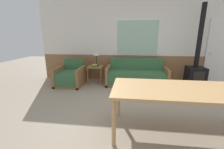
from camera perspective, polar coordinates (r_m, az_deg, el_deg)
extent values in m
plane|color=gray|center=(3.03, 15.22, -16.56)|extent=(16.00, 16.00, 0.00)
cube|color=#8E603D|center=(5.34, 11.79, 2.41)|extent=(7.20, 0.06, 0.88)
cube|color=silver|center=(5.23, 12.59, 17.02)|extent=(7.20, 0.06, 1.82)
cube|color=white|center=(5.16, 9.61, 13.68)|extent=(1.42, 0.01, 1.17)
cube|color=#99BCA8|center=(5.16, 9.62, 13.67)|extent=(1.34, 0.02, 1.09)
cube|color=olive|center=(4.89, 9.13, -3.60)|extent=(1.89, 0.78, 0.06)
cube|color=#38663D|center=(4.80, 9.24, -1.17)|extent=(1.73, 0.70, 0.38)
cube|color=#38663D|center=(5.07, 9.29, 4.11)|extent=(1.73, 0.10, 0.38)
cube|color=olive|center=(4.86, -1.49, -0.30)|extent=(0.08, 0.78, 0.58)
cube|color=olive|center=(4.93, 19.83, -0.96)|extent=(0.08, 0.78, 0.58)
cube|color=olive|center=(5.01, -15.39, -3.50)|extent=(0.81, 0.88, 0.06)
cube|color=#38663D|center=(4.93, -15.65, -1.14)|extent=(0.65, 0.80, 0.38)
cube|color=#38663D|center=(5.22, -14.23, 3.96)|extent=(0.65, 0.10, 0.35)
cube|color=olive|center=(5.09, -19.40, -0.48)|extent=(0.08, 0.88, 0.58)
cube|color=olive|center=(4.81, -11.56, -0.78)|extent=(0.08, 0.88, 0.58)
cube|color=olive|center=(4.96, -6.27, 3.02)|extent=(0.50, 0.50, 0.03)
cylinder|color=olive|center=(4.88, -9.25, -0.71)|extent=(0.04, 0.04, 0.54)
cylinder|color=olive|center=(4.78, -4.23, -0.89)|extent=(0.04, 0.04, 0.54)
cylinder|color=olive|center=(5.29, -7.95, 0.54)|extent=(0.04, 0.04, 0.54)
cylinder|color=olive|center=(5.19, -3.29, 0.40)|extent=(0.04, 0.04, 0.54)
cylinder|color=black|center=(5.04, -5.88, 3.49)|extent=(0.14, 0.14, 0.02)
cylinder|color=black|center=(5.01, -5.93, 5.43)|extent=(0.02, 0.02, 0.33)
cone|color=beige|center=(4.98, -6.00, 8.19)|extent=(0.20, 0.20, 0.16)
cube|color=#2D7F3D|center=(4.87, -6.63, 3.08)|extent=(0.23, 0.19, 0.02)
cube|color=#234799|center=(4.88, -6.69, 3.39)|extent=(0.15, 0.14, 0.03)
cube|color=gold|center=(4.87, -6.59, 3.68)|extent=(0.16, 0.16, 0.03)
cube|color=tan|center=(2.52, 24.83, -5.34)|extent=(2.09, 0.95, 0.04)
cylinder|color=tan|center=(2.20, 0.69, -17.96)|extent=(0.06, 0.06, 0.72)
cylinder|color=tan|center=(2.93, 2.53, -9.22)|extent=(0.06, 0.06, 0.72)
cylinder|color=black|center=(4.99, 27.38, -4.48)|extent=(0.04, 0.04, 0.10)
cylinder|color=black|center=(5.14, 31.50, -4.48)|extent=(0.04, 0.04, 0.10)
cylinder|color=black|center=(5.35, 25.96, -3.10)|extent=(0.04, 0.04, 0.10)
cylinder|color=black|center=(5.49, 29.85, -3.15)|extent=(0.04, 0.04, 0.10)
cube|color=black|center=(5.16, 29.10, -0.43)|extent=(0.49, 0.50, 0.53)
cube|color=black|center=(4.93, 30.16, -1.20)|extent=(0.30, 0.01, 0.37)
cylinder|color=black|center=(5.07, 30.55, 12.46)|extent=(0.13, 0.13, 1.78)
cube|color=white|center=(5.89, 35.92, 6.89)|extent=(0.84, 0.04, 2.06)
sphere|color=silver|center=(5.72, 33.44, 6.69)|extent=(0.06, 0.06, 0.06)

